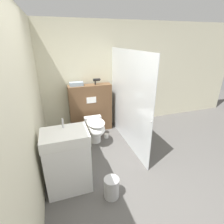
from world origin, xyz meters
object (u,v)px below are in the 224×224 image
Objects in this scene: toilet at (95,128)px; hair_drier at (97,80)px; waste_bin at (112,188)px; sink_vanity at (67,161)px.

hair_drier is at bearing 70.99° from toilet.
sink_vanity is at bearing 144.40° from waste_bin.
toilet is 0.59× the size of sink_vanity.
toilet is at bearing 85.23° from waste_bin.
hair_drier is at bearing 80.96° from waste_bin.
toilet reaches higher than waste_bin.
hair_drier reaches higher than sink_vanity.
toilet is 1.10m from hair_drier.
toilet is 1.27m from sink_vanity.
sink_vanity reaches higher than toilet.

